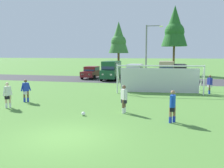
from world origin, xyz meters
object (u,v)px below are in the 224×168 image
object	(u,v)px
player_striker_near	(210,84)
parked_car_slot_center	(166,70)
soccer_goal	(159,78)
parked_car_slot_left	(111,70)
parked_car_slot_center_right	(179,72)
player_midfield_center	(173,107)
street_lamp	(148,54)
parked_car_slot_far_left	(91,72)
player_winger_left	(8,95)
parked_car_slot_center_left	(135,72)
player_defender_far	(26,91)
player_winger_right	(124,99)
soccer_ball	(83,114)

from	to	relation	value
player_striker_near	parked_car_slot_center	distance (m)	11.73
soccer_goal	parked_car_slot_left	bearing A→B (deg)	124.35
player_striker_near	parked_car_slot_center_right	distance (m)	11.16
player_midfield_center	street_lamp	bearing A→B (deg)	100.11
soccer_goal	parked_car_slot_far_left	world-z (taller)	soccer_goal
player_winger_left	parked_car_slot_center_left	world-z (taller)	parked_car_slot_center_left
street_lamp	player_winger_left	bearing A→B (deg)	-116.91
player_defender_far	parked_car_slot_left	bearing A→B (deg)	82.42
player_winger_right	parked_car_slot_center	xyz separation A→B (m)	(1.88, 19.76, 0.52)
parked_car_slot_far_left	parked_car_slot_center_left	size ratio (longest dim) A/B	0.92
parked_car_slot_center	street_lamp	xyz separation A→B (m)	(-1.92, -5.52, 2.13)
player_striker_near	parked_car_slot_far_left	size ratio (longest dim) A/B	0.38
parked_car_slot_left	parked_car_slot_center	world-z (taller)	same
soccer_ball	player_midfield_center	bearing A→B (deg)	-3.43
player_winger_left	player_winger_right	world-z (taller)	same
player_winger_left	parked_car_slot_center_right	distance (m)	22.88
parked_car_slot_far_left	soccer_goal	bearing A→B (deg)	-48.19
parked_car_slot_center	parked_car_slot_center_left	bearing A→B (deg)	-156.27
parked_car_slot_far_left	parked_car_slot_center_right	size ratio (longest dim) A/B	0.91
parked_car_slot_left	parked_car_slot_center	xyz separation A→B (m)	(7.14, 1.49, 0.00)
parked_car_slot_far_left	player_defender_far	bearing A→B (deg)	-86.72
player_winger_left	parked_car_slot_center	size ratio (longest dim) A/B	0.34
parked_car_slot_center	player_winger_right	bearing A→B (deg)	-95.43
soccer_goal	player_striker_near	world-z (taller)	soccer_goal
parked_car_slot_center_right	street_lamp	xyz separation A→B (m)	(-3.54, -5.40, 2.35)
player_striker_near	player_winger_left	distance (m)	16.21
soccer_ball	parked_car_slot_center	world-z (taller)	parked_car_slot_center
player_winger_left	parked_car_slot_center_right	size ratio (longest dim) A/B	0.35
parked_car_slot_far_left	player_winger_left	bearing A→B (deg)	-87.07
parked_car_slot_far_left	street_lamp	world-z (taller)	street_lamp
soccer_ball	player_midfield_center	world-z (taller)	player_midfield_center
parked_car_slot_center_left	parked_car_slot_center_right	bearing A→B (deg)	16.14
player_winger_left	player_winger_right	distance (m)	7.50
soccer_goal	player_winger_left	distance (m)	12.56
player_striker_near	player_winger_right	world-z (taller)	same
parked_car_slot_far_left	parked_car_slot_center	size ratio (longest dim) A/B	0.87
player_striker_near	player_winger_right	bearing A→B (deg)	-123.94
soccer_ball	player_defender_far	xyz separation A→B (m)	(-5.39, 2.80, 0.71)
parked_car_slot_center	parked_car_slot_far_left	bearing A→B (deg)	-178.77
player_winger_left	parked_car_slot_far_left	bearing A→B (deg)	92.93
player_midfield_center	player_winger_right	bearing A→B (deg)	151.64
soccer_ball	street_lamp	xyz separation A→B (m)	(2.04, 15.44, 3.36)
player_midfield_center	parked_car_slot_left	xyz separation A→B (m)	(-8.02, 19.77, 0.52)
soccer_ball	parked_car_slot_left	size ratio (longest dim) A/B	0.05
parked_car_slot_far_left	parked_car_slot_center	distance (m)	10.40
player_striker_near	player_midfield_center	world-z (taller)	same
player_winger_left	player_winger_right	bearing A→B (deg)	3.27
player_midfield_center	player_defender_far	distance (m)	10.70
soccer_ball	player_striker_near	bearing A→B (deg)	51.30
player_winger_left	soccer_ball	bearing A→B (deg)	-8.16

